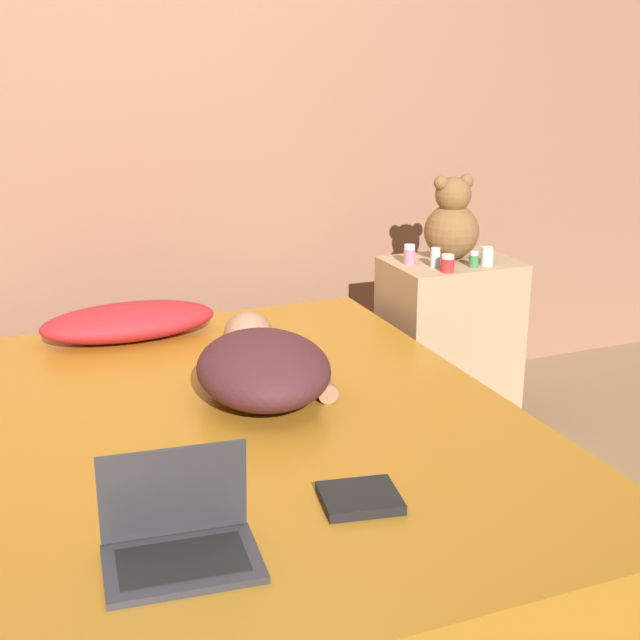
{
  "coord_description": "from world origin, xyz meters",
  "views": [
    {
      "loc": [
        -0.6,
        -2.2,
        1.57
      ],
      "look_at": [
        0.41,
        0.26,
        0.71
      ],
      "focal_mm": 50.0,
      "sensor_mm": 36.0,
      "label": 1
    }
  ],
  "objects_px": {
    "teddy_bear": "(452,223)",
    "book": "(360,498)",
    "bottle_clear": "(435,258)",
    "laptop": "(179,536)",
    "pillow": "(129,322)",
    "bottle_green": "(474,260)",
    "bottle_pink": "(409,255)",
    "person_lying": "(263,365)",
    "bottle_white": "(487,256)",
    "bottle_red": "(448,263)"
  },
  "relations": [
    {
      "from": "pillow",
      "to": "bottle_green",
      "type": "xyz_separation_m",
      "value": [
        1.29,
        -0.21,
        0.15
      ]
    },
    {
      "from": "bottle_green",
      "to": "book",
      "type": "distance_m",
      "value": 1.56
    },
    {
      "from": "laptop",
      "to": "bottle_clear",
      "type": "bearing_deg",
      "value": 50.23
    },
    {
      "from": "teddy_bear",
      "to": "bottle_clear",
      "type": "distance_m",
      "value": 0.19
    },
    {
      "from": "bottle_pink",
      "to": "person_lying",
      "type": "bearing_deg",
      "value": -143.38
    },
    {
      "from": "pillow",
      "to": "bottle_green",
      "type": "height_order",
      "value": "bottle_green"
    },
    {
      "from": "teddy_bear",
      "to": "laptop",
      "type": "bearing_deg",
      "value": -136.11
    },
    {
      "from": "bottle_white",
      "to": "laptop",
      "type": "bearing_deg",
      "value": -140.72
    },
    {
      "from": "bottle_red",
      "to": "bottle_pink",
      "type": "relative_size",
      "value": 0.87
    },
    {
      "from": "book",
      "to": "teddy_bear",
      "type": "bearing_deg",
      "value": 52.87
    },
    {
      "from": "person_lying",
      "to": "teddy_bear",
      "type": "xyz_separation_m",
      "value": [
        1.0,
        0.61,
        0.24
      ]
    },
    {
      "from": "person_lying",
      "to": "bottle_green",
      "type": "bearing_deg",
      "value": 34.57
    },
    {
      "from": "bottle_clear",
      "to": "bottle_white",
      "type": "bearing_deg",
      "value": -14.86
    },
    {
      "from": "laptop",
      "to": "person_lying",
      "type": "bearing_deg",
      "value": 65.9
    },
    {
      "from": "bottle_green",
      "to": "book",
      "type": "xyz_separation_m",
      "value": [
        -1.01,
        -1.17,
        -0.2
      ]
    },
    {
      "from": "bottle_white",
      "to": "bottle_red",
      "type": "bearing_deg",
      "value": -171.16
    },
    {
      "from": "person_lying",
      "to": "teddy_bear",
      "type": "height_order",
      "value": "teddy_bear"
    },
    {
      "from": "teddy_bear",
      "to": "book",
      "type": "relative_size",
      "value": 1.62
    },
    {
      "from": "pillow",
      "to": "laptop",
      "type": "bearing_deg",
      "value": -96.7
    },
    {
      "from": "bottle_green",
      "to": "bottle_white",
      "type": "bearing_deg",
      "value": 6.11
    },
    {
      "from": "pillow",
      "to": "person_lying",
      "type": "height_order",
      "value": "person_lying"
    },
    {
      "from": "pillow",
      "to": "bottle_green",
      "type": "relative_size",
      "value": 10.16
    },
    {
      "from": "bottle_pink",
      "to": "bottle_red",
      "type": "bearing_deg",
      "value": -64.84
    },
    {
      "from": "bottle_red",
      "to": "teddy_bear",
      "type": "bearing_deg",
      "value": 56.65
    },
    {
      "from": "person_lying",
      "to": "bottle_red",
      "type": "distance_m",
      "value": 0.99
    },
    {
      "from": "person_lying",
      "to": "bottle_white",
      "type": "xyz_separation_m",
      "value": [
        1.07,
        0.47,
        0.13
      ]
    },
    {
      "from": "person_lying",
      "to": "bottle_pink",
      "type": "xyz_separation_m",
      "value": [
        0.8,
        0.6,
        0.13
      ]
    },
    {
      "from": "person_lying",
      "to": "bottle_pink",
      "type": "distance_m",
      "value": 1.01
    },
    {
      "from": "pillow",
      "to": "teddy_bear",
      "type": "bearing_deg",
      "value": -2.45
    },
    {
      "from": "bottle_clear",
      "to": "bottle_pink",
      "type": "xyz_separation_m",
      "value": [
        -0.07,
        0.08,
        0.0
      ]
    },
    {
      "from": "teddy_bear",
      "to": "bottle_pink",
      "type": "distance_m",
      "value": 0.22
    },
    {
      "from": "bottle_pink",
      "to": "bottle_green",
      "type": "xyz_separation_m",
      "value": [
        0.2,
        -0.14,
        -0.01
      ]
    },
    {
      "from": "laptop",
      "to": "bottle_white",
      "type": "bearing_deg",
      "value": 45.1
    },
    {
      "from": "teddy_bear",
      "to": "bottle_clear",
      "type": "relative_size",
      "value": 4.44
    },
    {
      "from": "bottle_clear",
      "to": "bottle_white",
      "type": "relative_size",
      "value": 1.04
    },
    {
      "from": "bottle_white",
      "to": "book",
      "type": "relative_size",
      "value": 0.35
    },
    {
      "from": "bottle_red",
      "to": "book",
      "type": "distance_m",
      "value": 1.46
    },
    {
      "from": "pillow",
      "to": "bottle_clear",
      "type": "xyz_separation_m",
      "value": [
        1.15,
        -0.15,
        0.16
      ]
    },
    {
      "from": "bottle_white",
      "to": "pillow",
      "type": "bearing_deg",
      "value": 171.52
    },
    {
      "from": "pillow",
      "to": "book",
      "type": "xyz_separation_m",
      "value": [
        0.27,
        -1.38,
        -0.05
      ]
    },
    {
      "from": "bottle_clear",
      "to": "bottle_white",
      "type": "xyz_separation_m",
      "value": [
        0.2,
        -0.05,
        -0.0
      ]
    },
    {
      "from": "bottle_pink",
      "to": "bottle_white",
      "type": "bearing_deg",
      "value": -26.32
    },
    {
      "from": "bottle_red",
      "to": "bottle_green",
      "type": "distance_m",
      "value": 0.13
    },
    {
      "from": "bottle_pink",
      "to": "bottle_white",
      "type": "xyz_separation_m",
      "value": [
        0.27,
        -0.13,
        -0.0
      ]
    },
    {
      "from": "person_lying",
      "to": "bottle_red",
      "type": "height_order",
      "value": "bottle_red"
    },
    {
      "from": "bottle_pink",
      "to": "bottle_green",
      "type": "height_order",
      "value": "bottle_pink"
    },
    {
      "from": "laptop",
      "to": "bottle_pink",
      "type": "bearing_deg",
      "value": 53.51
    },
    {
      "from": "pillow",
      "to": "bottle_clear",
      "type": "bearing_deg",
      "value": -7.36
    },
    {
      "from": "bottle_green",
      "to": "book",
      "type": "height_order",
      "value": "bottle_green"
    },
    {
      "from": "bottle_red",
      "to": "book",
      "type": "xyz_separation_m",
      "value": [
        -0.89,
        -1.15,
        -0.2
      ]
    }
  ]
}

